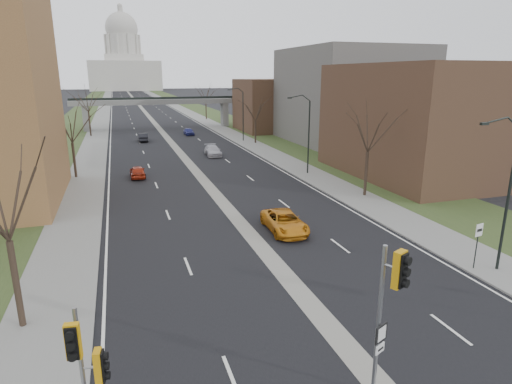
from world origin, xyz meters
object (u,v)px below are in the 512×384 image
car_left_near (138,172)px  car_right_near (285,222)px  car_left_far (143,137)px  car_right_mid (213,151)px  speed_limit_sign (478,238)px  signal_pole_left (86,363)px  signal_pole_median (390,297)px  car_right_far (189,131)px

car_left_near → car_right_near: size_ratio=0.76×
car_left_far → car_right_mid: size_ratio=0.88×
car_right_near → car_right_mid: 30.72m
speed_limit_sign → car_right_near: bearing=120.0°
signal_pole_left → car_left_near: bearing=93.8°
signal_pole_median → car_right_near: size_ratio=1.10×
signal_pole_left → signal_pole_median: size_ratio=0.85×
car_left_near → car_right_mid: size_ratio=0.81×
signal_pole_median → car_right_mid: size_ratio=1.17×
signal_pole_left → car_left_far: signal_pole_left is taller
signal_pole_left → car_right_far: signal_pole_left is taller
speed_limit_sign → car_right_near: size_ratio=0.53×
car_left_near → car_left_far: 26.98m
car_left_near → signal_pole_median: bearing=99.4°
signal_pole_median → car_left_near: size_ratio=1.45×
car_left_far → car_right_far: 10.18m
speed_limit_sign → car_left_far: speed_limit_sign is taller
car_right_far → signal_pole_median: bearing=-96.0°
signal_pole_median → car_right_near: (2.88, 16.37, -3.21)m
signal_pole_median → car_left_near: 37.44m
car_right_far → car_right_near: bearing=-94.1°
signal_pole_left → signal_pole_median: (9.33, -0.67, 0.80)m
car_right_mid → car_right_far: size_ratio=1.24×
car_left_far → car_right_near: (6.87, -47.28, 0.02)m
signal_pole_median → speed_limit_sign: bearing=8.6°
signal_pole_median → car_right_near: 16.93m
car_right_near → car_right_far: 52.76m
speed_limit_sign → car_right_mid: speed_limit_sign is taller
signal_pole_left → car_left_near: signal_pole_left is taller
car_left_near → car_right_mid: 14.78m
speed_limit_sign → car_left_far: (-14.90, 56.55, -1.29)m
car_left_far → signal_pole_left: bearing=86.4°
signal_pole_left → car_left_far: 63.26m
signal_pole_median → speed_limit_sign: size_ratio=2.07×
car_right_near → car_right_far: (1.73, 52.73, -0.06)m
speed_limit_sign → car_right_near: 12.32m
signal_pole_median → car_right_far: (4.61, 69.10, -3.26)m
signal_pole_left → car_right_near: signal_pole_left is taller
car_left_far → car_right_mid: car_right_mid is taller
signal_pole_median → car_right_mid: 47.37m
signal_pole_left → car_right_far: bearing=87.2°
signal_pole_left → speed_limit_sign: (20.23, 6.44, -1.13)m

